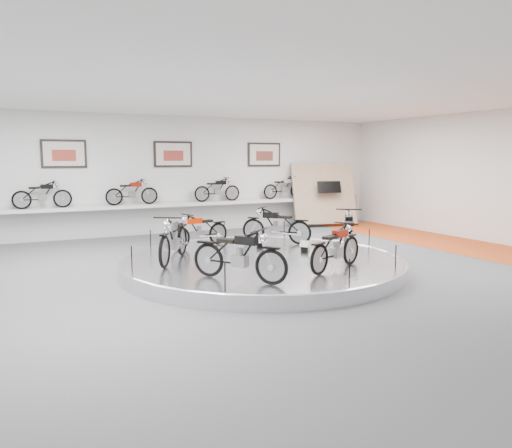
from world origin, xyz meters
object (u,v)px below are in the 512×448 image
display_platform (262,264)px  bike_b (200,230)px  bike_c (174,238)px  bike_e (336,247)px  shelf (177,205)px  bike_a (276,225)px  bike_f (349,233)px  bike_d (239,254)px

display_platform → bike_b: bearing=111.8°
bike_c → display_platform: bearing=108.1°
display_platform → bike_e: bike_e is taller
shelf → bike_b: bike_b is taller
bike_c → bike_e: bike_c is taller
bike_b → display_platform: bearing=96.1°
bike_a → bike_b: bike_a is taller
bike_c → bike_f: bike_f is taller
shelf → bike_c: bearing=-108.1°
display_platform → bike_a: size_ratio=3.89×
bike_c → bike_e: 3.53m
shelf → bike_e: (0.78, -8.15, -0.23)m
bike_c → bike_d: (0.56, -2.22, -0.03)m
shelf → bike_d: bearing=-99.6°
shelf → bike_c: size_ratio=6.19×
shelf → bike_f: bike_f is taller
bike_a → bike_d: (-2.61, -3.32, 0.01)m
bike_b → bike_c: 1.87m
bike_b → bike_e: (1.57, -3.74, 0.03)m
bike_c → bike_e: bearing=82.9°
bike_b → bike_f: bike_f is taller
bike_b → bike_c: size_ratio=0.84×
bike_d → bike_c: bearing=158.9°
bike_b → bike_d: size_ratio=0.88×
display_platform → bike_b: size_ratio=4.28×
bike_a → bike_d: size_ratio=0.97×
bike_a → bike_d: 4.23m
bike_a → bike_b: (-2.03, 0.38, -0.04)m
bike_a → bike_f: bike_f is taller
bike_c → bike_e: (2.71, -2.26, -0.05)m
bike_e → bike_c: bearing=115.6°
bike_b → bike_f: bearing=121.4°
bike_d → bike_a: bearing=106.7°
shelf → bike_f: 7.26m
bike_f → display_platform: bearing=109.2°
bike_a → bike_e: bike_a is taller
bike_c → bike_f: (3.90, -1.09, 0.01)m
bike_b → bike_e: bike_e is taller
bike_c → shelf: bearing=-165.3°
display_platform → shelf: bearing=90.0°
shelf → bike_a: bike_a is taller
display_platform → bike_d: (-1.37, -1.72, 0.65)m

